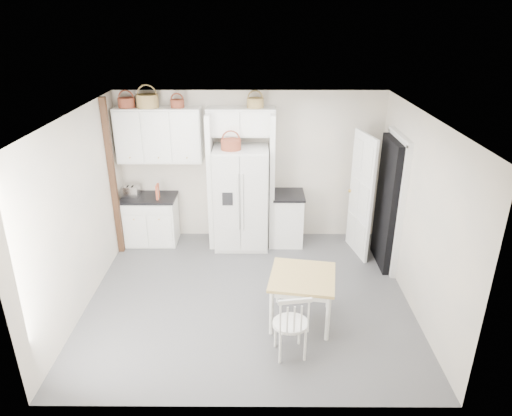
{
  "coord_description": "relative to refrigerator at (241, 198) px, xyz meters",
  "views": [
    {
      "loc": [
        0.13,
        -5.52,
        3.77
      ],
      "look_at": [
        0.1,
        0.4,
        1.21
      ],
      "focal_mm": 32.0,
      "sensor_mm": 36.0,
      "label": 1
    }
  ],
  "objects": [
    {
      "name": "trim_post",
      "position": [
        -2.05,
        -0.26,
        0.43
      ],
      "size": [
        0.09,
        0.09,
        2.6
      ],
      "primitive_type": "cube",
      "color": "#43261A",
      "rests_on": "floor"
    },
    {
      "name": "wall_right",
      "position": [
        2.4,
        -1.61,
        0.43
      ],
      "size": [
        0.0,
        4.0,
        4.0
      ],
      "primitive_type": "plane",
      "rotation": [
        1.57,
        0.0,
        -1.57
      ],
      "color": "#B6B1A9",
      "rests_on": "floor"
    },
    {
      "name": "floor",
      "position": [
        0.15,
        -1.61,
        -0.87
      ],
      "size": [
        4.5,
        4.5,
        0.0
      ],
      "primitive_type": "plane",
      "color": "#525253",
      "rests_on": "ground"
    },
    {
      "name": "upper_cabinet",
      "position": [
        -1.35,
        0.22,
        1.03
      ],
      "size": [
        1.4,
        0.34,
        0.9
      ],
      "primitive_type": "cube",
      "color": "white",
      "rests_on": "wall_back"
    },
    {
      "name": "wall_back",
      "position": [
        0.15,
        0.39,
        0.43
      ],
      "size": [
        4.5,
        0.0,
        4.5
      ],
      "primitive_type": "plane",
      "rotation": [
        1.57,
        0.0,
        0.0
      ],
      "color": "#B6B1A9",
      "rests_on": "floor"
    },
    {
      "name": "cookbook_cream",
      "position": [
        -1.41,
        0.01,
        0.09
      ],
      "size": [
        0.05,
        0.15,
        0.22
      ],
      "primitive_type": "cube",
      "rotation": [
        0.0,
        0.0,
        0.11
      ],
      "color": "beige",
      "rests_on": "counter_left"
    },
    {
      "name": "bridge_cabinet",
      "position": [
        -0.0,
        0.22,
        1.25
      ],
      "size": [
        1.12,
        0.34,
        0.45
      ],
      "primitive_type": "cube",
      "color": "white",
      "rests_on": "wall_back"
    },
    {
      "name": "refrigerator",
      "position": [
        0.0,
        0.0,
        0.0
      ],
      "size": [
        0.9,
        0.72,
        1.74
      ],
      "primitive_type": "cube",
      "color": "silver",
      "rests_on": "floor"
    },
    {
      "name": "doorway_void",
      "position": [
        2.31,
        -0.61,
        0.15
      ],
      "size": [
        0.18,
        0.85,
        2.05
      ],
      "primitive_type": "cube",
      "color": "black",
      "rests_on": "floor"
    },
    {
      "name": "basket_upper_b",
      "position": [
        -1.49,
        0.22,
        1.58
      ],
      "size": [
        0.35,
        0.35,
        0.21
      ],
      "primitive_type": "cylinder",
      "color": "brown",
      "rests_on": "upper_cabinet"
    },
    {
      "name": "counter_left",
      "position": [
        -1.59,
        0.09,
        -0.03
      ],
      "size": [
        0.92,
        0.6,
        0.04
      ],
      "primitive_type": "cube",
      "color": "black",
      "rests_on": "base_cab_left"
    },
    {
      "name": "windsor_chair",
      "position": [
        0.66,
        -2.8,
        -0.44
      ],
      "size": [
        0.48,
        0.44,
        0.86
      ],
      "primitive_type": "cube",
      "rotation": [
        0.0,
        0.0,
        0.15
      ],
      "color": "white",
      "rests_on": "floor"
    },
    {
      "name": "ceiling",
      "position": [
        0.15,
        -1.61,
        1.73
      ],
      "size": [
        4.5,
        4.5,
        0.0
      ],
      "primitive_type": "plane",
      "color": "white",
      "rests_on": "wall_back"
    },
    {
      "name": "base_cab_left",
      "position": [
        -1.59,
        0.09,
        -0.46
      ],
      "size": [
        0.89,
        0.56,
        0.82
      ],
      "primitive_type": "cube",
      "color": "white",
      "rests_on": "floor"
    },
    {
      "name": "basket_upper_a",
      "position": [
        -1.83,
        0.22,
        1.56
      ],
      "size": [
        0.27,
        0.27,
        0.15
      ],
      "primitive_type": "cylinder",
      "color": "maroon",
      "rests_on": "upper_cabinet"
    },
    {
      "name": "basket_upper_c",
      "position": [
        -1.02,
        0.22,
        1.54
      ],
      "size": [
        0.22,
        0.22,
        0.13
      ],
      "primitive_type": "cylinder",
      "color": "maroon",
      "rests_on": "upper_cabinet"
    },
    {
      "name": "fridge_panel_right",
      "position": [
        0.51,
        0.09,
        0.28
      ],
      "size": [
        0.08,
        0.6,
        2.3
      ],
      "primitive_type": "cube",
      "color": "white",
      "rests_on": "floor"
    },
    {
      "name": "door_slab",
      "position": [
        1.95,
        -0.28,
        0.15
      ],
      "size": [
        0.21,
        0.79,
        2.05
      ],
      "primitive_type": "cube",
      "rotation": [
        0.0,
        0.0,
        -1.36
      ],
      "color": "white",
      "rests_on": "floor"
    },
    {
      "name": "basket_fridge_a",
      "position": [
        -0.15,
        -0.1,
        0.96
      ],
      "size": [
        0.32,
        0.32,
        0.17
      ],
      "primitive_type": "cylinder",
      "color": "maroon",
      "rests_on": "refrigerator"
    },
    {
      "name": "basket_bridge_b",
      "position": [
        0.23,
        0.22,
        1.56
      ],
      "size": [
        0.27,
        0.27,
        0.15
      ],
      "primitive_type": "cylinder",
      "color": "brown",
      "rests_on": "bridge_cabinet"
    },
    {
      "name": "fridge_panel_left",
      "position": [
        -0.51,
        0.09,
        0.28
      ],
      "size": [
        0.08,
        0.6,
        2.3
      ],
      "primitive_type": "cube",
      "color": "white",
      "rests_on": "floor"
    },
    {
      "name": "wall_left",
      "position": [
        -2.1,
        -1.61,
        0.43
      ],
      "size": [
        0.0,
        4.0,
        4.0
      ],
      "primitive_type": "plane",
      "rotation": [
        1.57,
        0.0,
        1.57
      ],
      "color": "#B6B1A9",
      "rests_on": "floor"
    },
    {
      "name": "toaster",
      "position": [
        -1.89,
        0.06,
        0.08
      ],
      "size": [
        0.29,
        0.18,
        0.2
      ],
      "primitive_type": "cube",
      "rotation": [
        0.0,
        0.0,
        -0.08
      ],
      "color": "silver",
      "rests_on": "counter_left"
    },
    {
      "name": "cookbook_red",
      "position": [
        -1.41,
        0.01,
        0.11
      ],
      "size": [
        0.04,
        0.17,
        0.25
      ],
      "primitive_type": "cube",
      "rotation": [
        0.0,
        0.0,
        0.03
      ],
      "color": "#B6462A",
      "rests_on": "counter_left"
    },
    {
      "name": "dining_table",
      "position": [
        0.85,
        -2.15,
        -0.53
      ],
      "size": [
        0.94,
        0.94,
        0.68
      ],
      "primitive_type": "cube",
      "rotation": [
        0.0,
        0.0,
        -0.16
      ],
      "color": "#A88640",
      "rests_on": "floor"
    },
    {
      "name": "base_cab_right",
      "position": [
        0.8,
        0.09,
        -0.43
      ],
      "size": [
        0.5,
        0.6,
        0.88
      ],
      "primitive_type": "cube",
      "color": "white",
      "rests_on": "floor"
    },
    {
      "name": "counter_right",
      "position": [
        0.8,
        0.09,
        0.02
      ],
      "size": [
        0.54,
        0.64,
        0.04
      ],
      "primitive_type": "cube",
      "color": "black",
      "rests_on": "base_cab_right"
    }
  ]
}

